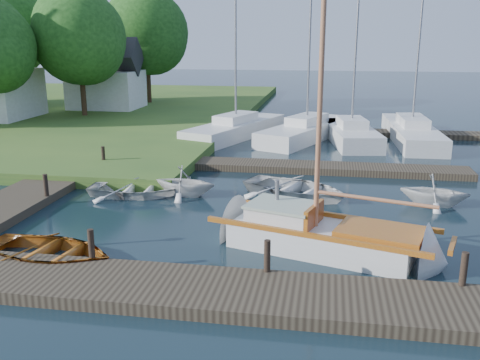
% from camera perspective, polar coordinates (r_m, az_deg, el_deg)
% --- Properties ---
extents(ground, '(160.00, 160.00, 0.00)m').
position_cam_1_polar(ground, '(18.07, 0.00, -3.68)').
color(ground, black).
rests_on(ground, ground).
extents(near_dock, '(18.00, 2.20, 0.30)m').
position_cam_1_polar(near_dock, '(12.58, -4.60, -11.70)').
color(near_dock, '#2D251B').
rests_on(near_dock, ground).
extents(left_dock, '(2.20, 18.00, 0.30)m').
position_cam_1_polar(left_dock, '(22.48, -19.65, -0.41)').
color(left_dock, '#2D251B').
rests_on(left_dock, ground).
extents(far_dock, '(14.00, 1.60, 0.30)m').
position_cam_1_polar(far_dock, '(24.07, 7.27, 1.35)').
color(far_dock, '#2D251B').
rests_on(far_dock, ground).
extents(pontoon, '(30.00, 1.60, 0.30)m').
position_cam_1_polar(pontoon, '(34.13, 21.55, 4.47)').
color(pontoon, '#2D251B').
rests_on(pontoon, ground).
extents(mooring_post_1, '(0.16, 0.16, 0.80)m').
position_cam_1_polar(mooring_post_1, '(14.18, -15.58, -6.62)').
color(mooring_post_1, black).
rests_on(mooring_post_1, near_dock).
extents(mooring_post_2, '(0.16, 0.16, 0.80)m').
position_cam_1_polar(mooring_post_2, '(13.00, 2.92, -8.09)').
color(mooring_post_2, black).
rests_on(mooring_post_2, near_dock).
extents(mooring_post_3, '(0.16, 0.16, 0.80)m').
position_cam_1_polar(mooring_post_3, '(13.32, 22.77, -8.73)').
color(mooring_post_3, black).
rests_on(mooring_post_3, near_dock).
extents(mooring_post_4, '(0.16, 0.16, 0.80)m').
position_cam_1_polar(mooring_post_4, '(20.18, -20.00, -0.52)').
color(mooring_post_4, black).
rests_on(mooring_post_4, left_dock).
extents(mooring_post_5, '(0.16, 0.16, 0.80)m').
position_cam_1_polar(mooring_post_5, '(24.52, -14.37, 2.57)').
color(mooring_post_5, black).
rests_on(mooring_post_5, left_dock).
extents(sailboat, '(7.41, 3.98, 9.83)m').
position_cam_1_polar(sailboat, '(15.16, 9.31, -6.25)').
color(sailboat, silver).
rests_on(sailboat, ground).
extents(dinghy, '(4.11, 3.22, 0.77)m').
position_cam_1_polar(dinghy, '(15.19, -19.85, -6.78)').
color(dinghy, '#913719').
rests_on(dinghy, ground).
extents(tender_a, '(3.56, 2.62, 0.71)m').
position_cam_1_polar(tender_a, '(20.45, -11.21, -0.69)').
color(tender_a, silver).
rests_on(tender_a, ground).
extents(tender_b, '(2.64, 2.37, 1.24)m').
position_cam_1_polar(tender_b, '(20.11, -5.92, 0.04)').
color(tender_b, silver).
rests_on(tender_b, ground).
extents(tender_c, '(4.92, 4.36, 0.84)m').
position_cam_1_polar(tender_c, '(20.02, 5.96, -0.62)').
color(tender_c, silver).
rests_on(tender_c, ground).
extents(tender_d, '(2.67, 2.41, 1.23)m').
position_cam_1_polar(tender_d, '(20.06, 20.08, -0.88)').
color(tender_d, silver).
rests_on(tender_d, ground).
extents(marina_boat_0, '(5.12, 8.94, 10.61)m').
position_cam_1_polar(marina_boat_0, '(31.87, -0.45, 5.60)').
color(marina_boat_0, silver).
rests_on(marina_boat_0, ground).
extents(marina_boat_1, '(5.45, 8.96, 9.85)m').
position_cam_1_polar(marina_boat_1, '(31.52, 7.14, 5.36)').
color(marina_boat_1, silver).
rests_on(marina_boat_1, ground).
extents(marina_boat_2, '(3.28, 7.18, 11.26)m').
position_cam_1_polar(marina_boat_2, '(30.81, 11.79, 4.98)').
color(marina_boat_2, silver).
rests_on(marina_boat_2, ground).
extents(marina_boat_3, '(2.50, 9.63, 12.02)m').
position_cam_1_polar(marina_boat_3, '(32.32, 17.85, 5.02)').
color(marina_boat_3, silver).
rests_on(marina_boat_3, ground).
extents(house_c, '(5.25, 4.00, 5.28)m').
position_cam_1_polar(house_c, '(42.48, -14.10, 10.27)').
color(house_c, silver).
rests_on(house_c, shore).
extents(tree_3, '(6.41, 6.38, 8.74)m').
position_cam_1_polar(tree_3, '(38.77, -16.77, 14.45)').
color(tree_3, '#332114').
rests_on(tree_3, shore).
extents(tree_4, '(7.01, 7.01, 9.66)m').
position_cam_1_polar(tree_4, '(46.17, -23.84, 14.53)').
color(tree_4, '#332114').
rests_on(tree_4, shore).
extents(tree_7, '(6.83, 6.83, 9.38)m').
position_cam_1_polar(tree_7, '(45.42, -9.92, 15.35)').
color(tree_7, '#332114').
rests_on(tree_7, shore).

